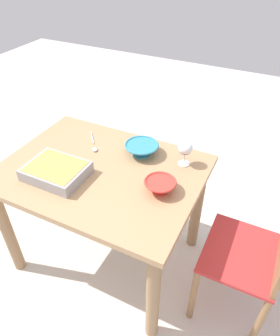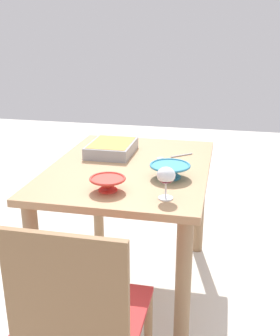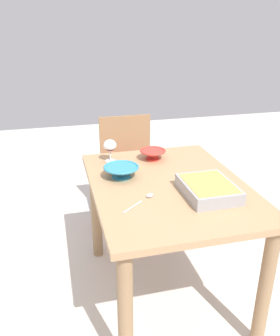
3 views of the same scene
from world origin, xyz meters
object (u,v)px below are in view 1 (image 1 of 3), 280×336
(wine_glass, at_px, (185,149))
(serving_spoon, at_px, (94,145))
(dining_table, at_px, (103,187))
(casserole_dish, at_px, (56,170))
(chair, at_px, (258,254))
(small_bowl, at_px, (160,185))
(mixing_bowl, at_px, (142,148))

(wine_glass, height_order, serving_spoon, wine_glass)
(dining_table, height_order, casserole_dish, casserole_dish)
(chair, height_order, casserole_dish, chair)
(wine_glass, bearing_deg, chair, 156.20)
(dining_table, relative_size, serving_spoon, 5.70)
(chair, height_order, small_bowl, chair)
(dining_table, height_order, mixing_bowl, mixing_bowl)
(chair, distance_m, serving_spoon, 1.12)
(casserole_dish, xyz_separation_m, small_bowl, (-0.55, -0.14, -0.00))
(casserole_dish, bearing_deg, small_bowl, -166.03)
(mixing_bowl, height_order, small_bowl, mixing_bowl)
(chair, relative_size, wine_glass, 6.11)
(serving_spoon, bearing_deg, casserole_dish, 86.12)
(casserole_dish, relative_size, mixing_bowl, 1.57)
(dining_table, relative_size, chair, 1.25)
(mixing_bowl, bearing_deg, small_bowl, 132.02)
(dining_table, bearing_deg, casserole_dish, 40.09)
(small_bowl, bearing_deg, mixing_bowl, -47.98)
(dining_table, relative_size, mixing_bowl, 5.50)
(dining_table, height_order, small_bowl, small_bowl)
(dining_table, xyz_separation_m, small_bowl, (-0.37, 0.02, 0.17))
(casserole_dish, xyz_separation_m, serving_spoon, (-0.02, -0.34, -0.03))
(small_bowl, relative_size, serving_spoon, 0.85)
(wine_glass, bearing_deg, casserole_dish, 35.01)
(dining_table, xyz_separation_m, serving_spoon, (0.16, -0.18, 0.14))
(wine_glass, xyz_separation_m, serving_spoon, (0.56, 0.08, -0.10))
(chair, bearing_deg, dining_table, 1.80)
(chair, xyz_separation_m, mixing_bowl, (0.78, -0.21, 0.30))
(small_bowl, height_order, serving_spoon, small_bowl)
(chair, xyz_separation_m, serving_spoon, (1.08, -0.15, 0.27))
(casserole_dish, bearing_deg, wine_glass, -144.99)
(dining_table, bearing_deg, chair, -178.20)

